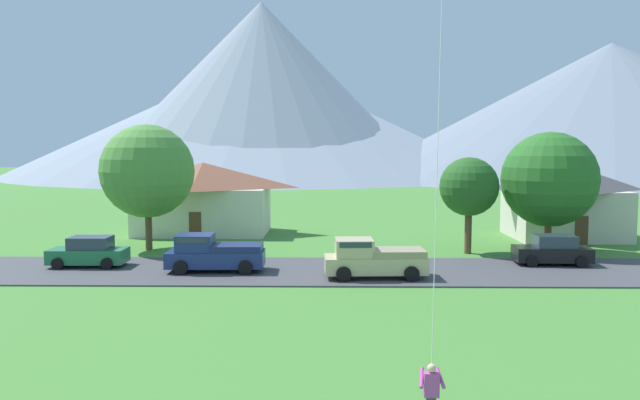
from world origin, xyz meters
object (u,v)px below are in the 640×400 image
(tree_center, at_px, (469,187))
(pickup_truck_sand_east_side, at_px, (373,258))
(house_leftmost, at_px, (203,197))
(tree_near_left, at_px, (550,179))
(house_left_center, at_px, (564,199))
(tree_left_of_center, at_px, (147,171))
(pickup_truck_navy_west_side, at_px, (213,253))
(parked_car_green_mid_west, at_px, (89,252))
(parked_car_black_west_end, at_px, (553,251))

(tree_center, xyz_separation_m, pickup_truck_sand_east_side, (-6.59, -7.73, -3.18))
(house_leftmost, distance_m, tree_near_left, 25.46)
(house_left_center, distance_m, tree_center, 11.24)
(house_left_center, distance_m, tree_left_of_center, 30.06)
(tree_left_of_center, xyz_separation_m, pickup_truck_navy_west_side, (5.60, -7.22, -4.13))
(parked_car_green_mid_west, distance_m, pickup_truck_navy_west_side, 7.33)
(tree_left_of_center, xyz_separation_m, tree_center, (20.69, -0.99, -0.95))
(house_leftmost, distance_m, pickup_truck_sand_east_side, 20.75)
(pickup_truck_navy_west_side, bearing_deg, tree_near_left, 18.10)
(tree_center, relative_size, pickup_truck_navy_west_side, 1.17)
(tree_near_left, xyz_separation_m, pickup_truck_navy_west_side, (-20.27, -6.63, -3.64))
(tree_near_left, distance_m, pickup_truck_navy_west_side, 21.64)
(house_leftmost, relative_size, tree_left_of_center, 1.30)
(house_left_center, xyz_separation_m, tree_near_left, (-3.48, -6.63, 1.82))
(parked_car_green_mid_west, height_order, pickup_truck_sand_east_side, pickup_truck_sand_east_side)
(pickup_truck_navy_west_side, relative_size, pickup_truck_sand_east_side, 0.99)
(tree_center, bearing_deg, pickup_truck_navy_west_side, -157.56)
(parked_car_black_west_end, bearing_deg, house_left_center, 66.79)
(tree_near_left, height_order, parked_car_black_west_end, tree_near_left)
(pickup_truck_navy_west_side, height_order, pickup_truck_sand_east_side, same)
(parked_car_black_west_end, bearing_deg, house_leftmost, 150.04)
(tree_left_of_center, distance_m, parked_car_green_mid_west, 7.58)
(parked_car_green_mid_west, bearing_deg, tree_near_left, 11.16)
(tree_left_of_center, relative_size, tree_center, 1.35)
(tree_left_of_center, height_order, parked_car_black_west_end, tree_left_of_center)
(tree_left_of_center, xyz_separation_m, parked_car_black_west_end, (24.62, -5.00, -4.32))
(tree_left_of_center, distance_m, pickup_truck_sand_east_side, 17.08)
(tree_center, bearing_deg, parked_car_black_west_end, -45.60)
(tree_near_left, bearing_deg, tree_center, -175.66)
(tree_left_of_center, bearing_deg, pickup_truck_sand_east_side, -31.71)
(house_left_center, relative_size, tree_near_left, 1.07)
(tree_left_of_center, relative_size, parked_car_black_west_end, 1.93)
(tree_near_left, relative_size, tree_left_of_center, 0.94)
(parked_car_green_mid_west, bearing_deg, tree_left_of_center, 74.87)
(tree_near_left, distance_m, tree_center, 5.22)
(tree_center, bearing_deg, tree_near_left, 4.34)
(parked_car_green_mid_west, relative_size, pickup_truck_sand_east_side, 0.80)
(parked_car_green_mid_west, distance_m, pickup_truck_sand_east_side, 15.96)
(tree_left_of_center, bearing_deg, parked_car_black_west_end, -11.48)
(tree_left_of_center, xyz_separation_m, pickup_truck_sand_east_side, (14.10, -8.71, -4.13))
(pickup_truck_navy_west_side, bearing_deg, tree_left_of_center, 127.82)
(house_left_center, relative_size, pickup_truck_navy_west_side, 1.58)
(parked_car_black_west_end, distance_m, parked_car_green_mid_west, 26.27)
(house_leftmost, height_order, tree_near_left, tree_near_left)
(tree_center, distance_m, parked_car_black_west_end, 6.55)
(parked_car_green_mid_west, height_order, pickup_truck_navy_west_side, pickup_truck_navy_west_side)
(house_left_center, bearing_deg, pickup_truck_navy_west_side, -150.84)
(parked_car_black_west_end, relative_size, pickup_truck_navy_west_side, 0.81)
(pickup_truck_navy_west_side, bearing_deg, pickup_truck_sand_east_side, -9.97)
(house_left_center, bearing_deg, tree_center, -140.97)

